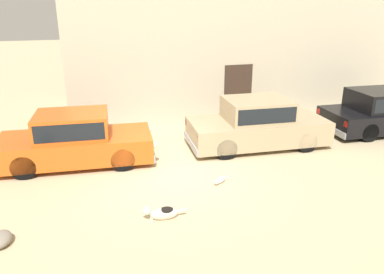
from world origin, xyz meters
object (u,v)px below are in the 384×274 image
parked_sedan_nearest (75,139)px  stray_cat (220,180)px  parked_sedan_second (257,123)px  stray_dog_spotted (162,213)px

parked_sedan_nearest → stray_cat: size_ratio=8.63×
parked_sedan_second → stray_dog_spotted: parked_sedan_second is taller
stray_dog_spotted → parked_sedan_second: bearing=-133.2°
parked_sedan_second → parked_sedan_nearest: bearing=-178.3°
parked_sedan_nearest → parked_sedan_second: 5.42m
parked_sedan_nearest → stray_dog_spotted: 3.95m
parked_sedan_nearest → stray_cat: bearing=-29.3°
parked_sedan_second → stray_cat: parked_sedan_second is taller
parked_sedan_second → stray_dog_spotted: 5.06m
stray_cat → stray_dog_spotted: bearing=-2.3°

